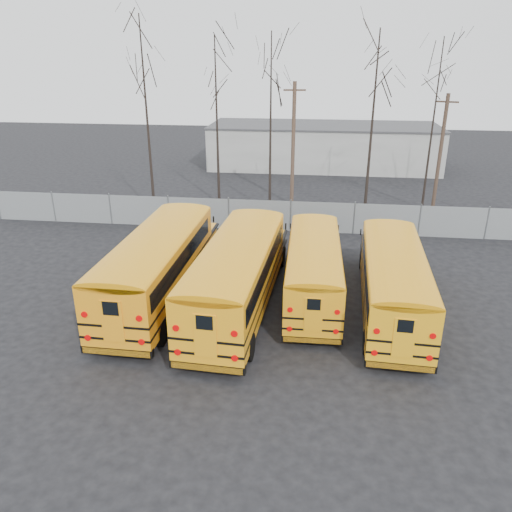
# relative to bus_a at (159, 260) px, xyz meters

# --- Properties ---
(ground) EXTENTS (120.00, 120.00, 0.00)m
(ground) POSITION_rel_bus_a_xyz_m (5.38, -1.72, -1.96)
(ground) COLOR black
(ground) RESTS_ON ground
(fence) EXTENTS (40.00, 0.04, 2.00)m
(fence) POSITION_rel_bus_a_xyz_m (5.38, 10.28, -0.96)
(fence) COLOR gray
(fence) RESTS_ON ground
(distant_building) EXTENTS (22.00, 8.00, 4.00)m
(distant_building) POSITION_rel_bus_a_xyz_m (7.38, 30.28, 0.04)
(distant_building) COLOR beige
(distant_building) RESTS_ON ground
(bus_a) EXTENTS (2.94, 11.99, 3.34)m
(bus_a) POSITION_rel_bus_a_xyz_m (0.00, 0.00, 0.00)
(bus_a) COLOR black
(bus_a) RESTS_ON ground
(bus_b) EXTENTS (3.41, 12.04, 3.33)m
(bus_b) POSITION_rel_bus_a_xyz_m (3.73, -0.57, -0.01)
(bus_b) COLOR black
(bus_b) RESTS_ON ground
(bus_c) EXTENTS (2.52, 10.32, 2.88)m
(bus_c) POSITION_rel_bus_a_xyz_m (6.98, 1.08, -0.27)
(bus_c) COLOR black
(bus_c) RESTS_ON ground
(bus_d) EXTENTS (3.03, 10.95, 3.03)m
(bus_d) POSITION_rel_bus_a_xyz_m (10.41, -0.08, -0.18)
(bus_d) COLOR black
(bus_d) RESTS_ON ground
(utility_pole_left) EXTENTS (1.58, 0.27, 8.84)m
(utility_pole_left) POSITION_rel_bus_a_xyz_m (5.11, 16.41, 2.58)
(utility_pole_left) COLOR brown
(utility_pole_left) RESTS_ON ground
(utility_pole_right) EXTENTS (1.41, 0.59, 8.20)m
(utility_pole_right) POSITION_rel_bus_a_xyz_m (15.29, 15.59, 2.25)
(utility_pole_right) COLOR #463327
(utility_pole_right) RESTS_ON ground
(tree_0) EXTENTS (0.26, 0.26, 12.92)m
(tree_0) POSITION_rel_bus_a_xyz_m (-4.37, 12.54, 4.50)
(tree_0) COLOR black
(tree_0) RESTS_ON ground
(tree_1) EXTENTS (0.26, 0.26, 11.80)m
(tree_1) POSITION_rel_bus_a_xyz_m (-0.39, 16.02, 3.95)
(tree_1) COLOR black
(tree_1) RESTS_ON ground
(tree_2) EXTENTS (0.26, 0.26, 11.98)m
(tree_2) POSITION_rel_bus_a_xyz_m (3.63, 14.54, 4.03)
(tree_2) COLOR black
(tree_2) RESTS_ON ground
(tree_3) EXTENTS (0.26, 0.26, 12.06)m
(tree_3) POSITION_rel_bus_a_xyz_m (10.26, 13.04, 4.07)
(tree_3) COLOR black
(tree_3) RESTS_ON ground
(tree_4) EXTENTS (0.26, 0.26, 11.66)m
(tree_4) POSITION_rel_bus_a_xyz_m (14.55, 15.63, 3.87)
(tree_4) COLOR black
(tree_4) RESTS_ON ground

